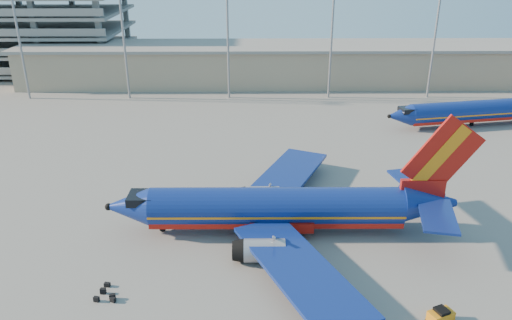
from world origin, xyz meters
name	(u,v)px	position (x,y,z in m)	size (l,w,h in m)	color
ground	(257,205)	(0.00, 0.00, 0.00)	(220.00, 220.00, 0.00)	slate
terminal_building	(299,64)	(10.00, 58.00, 4.32)	(122.00, 16.00, 8.50)	gray
light_mast_row	(280,7)	(5.00, 46.00, 17.55)	(101.60, 1.60, 28.65)	gray
aircraft_main	(285,208)	(2.82, -5.72, 2.76)	(38.10, 36.70, 12.91)	navy
aircraft_second	(478,110)	(37.63, 28.47, 2.59)	(33.11, 13.54, 11.30)	navy
baggage_tug	(441,316)	(14.32, -20.07, 0.74)	(2.28, 1.86, 1.42)	orange
luggage_pile	(106,294)	(-13.15, -16.38, 0.23)	(1.94, 2.56, 0.52)	black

